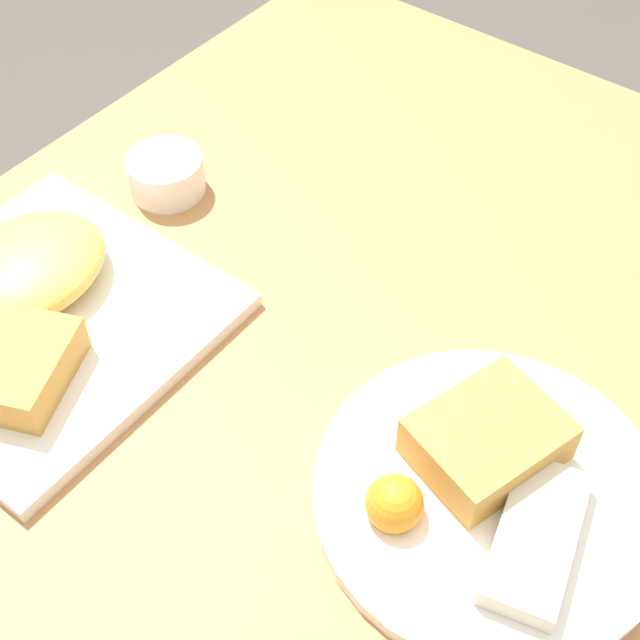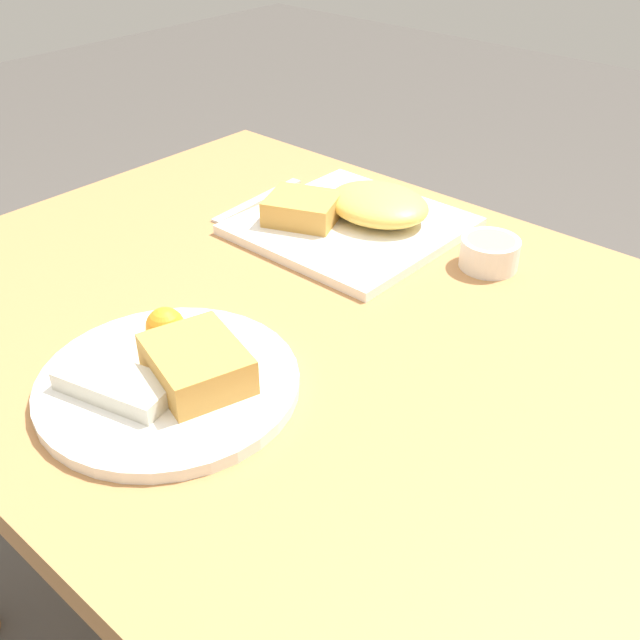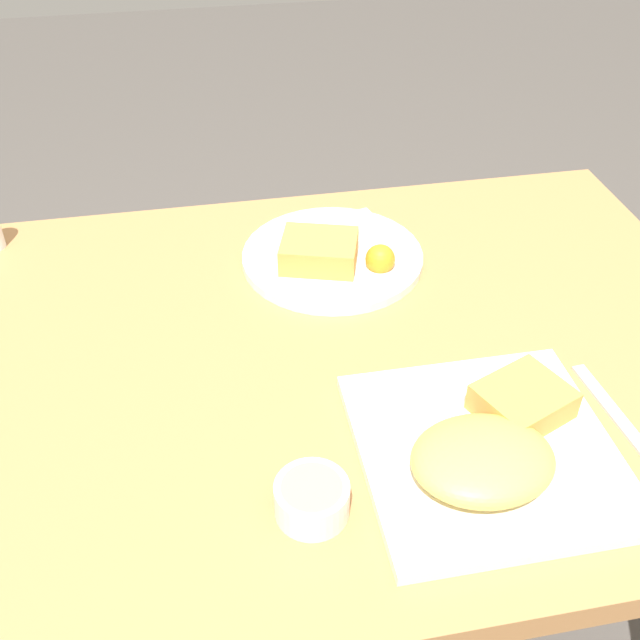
{
  "view_description": "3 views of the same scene",
  "coord_description": "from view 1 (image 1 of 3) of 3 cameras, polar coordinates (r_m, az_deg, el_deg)",
  "views": [
    {
      "loc": [
        0.38,
        0.3,
        1.31
      ],
      "look_at": [
        -0.02,
        -0.0,
        0.73
      ],
      "focal_mm": 50.0,
      "sensor_mm": 36.0,
      "label": 1
    },
    {
      "loc": [
        -0.5,
        0.55,
        1.2
      ],
      "look_at": [
        -0.04,
        0.03,
        0.74
      ],
      "focal_mm": 42.0,
      "sensor_mm": 36.0,
      "label": 2
    },
    {
      "loc": [
        -0.17,
        -0.72,
        1.34
      ],
      "look_at": [
        -0.03,
        -0.0,
        0.76
      ],
      "focal_mm": 42.0,
      "sensor_mm": 36.0,
      "label": 3
    }
  ],
  "objects": [
    {
      "name": "dining_table",
      "position": [
        0.84,
        -0.89,
        -5.69
      ],
      "size": [
        1.08,
        0.81,
        0.7
      ],
      "color": "#B27A47",
      "rests_on": "ground_plane"
    },
    {
      "name": "sauce_ramekin",
      "position": [
        0.93,
        -9.83,
        9.22
      ],
      "size": [
        0.08,
        0.08,
        0.04
      ],
      "color": "white",
      "rests_on": "dining_table"
    },
    {
      "name": "plate_oval_far",
      "position": [
        0.7,
        10.71,
        -10.3
      ],
      "size": [
        0.27,
        0.27,
        0.05
      ],
      "color": "white",
      "rests_on": "dining_table"
    },
    {
      "name": "plate_square_near",
      "position": [
        0.83,
        -17.95,
        0.87
      ],
      "size": [
        0.28,
        0.28,
        0.06
      ],
      "color": "white",
      "rests_on": "dining_table"
    }
  ]
}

